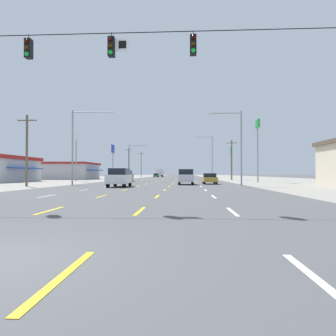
{
  "coord_description": "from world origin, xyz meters",
  "views": [
    {
      "loc": [
        3.46,
        -4.82,
        1.45
      ],
      "look_at": [
        0.27,
        54.79,
        2.48
      ],
      "focal_mm": 33.3,
      "sensor_mm": 36.0,
      "label": 1
    }
  ],
  "objects_px": {
    "sedan_inner_right_far": "(185,176)",
    "sedan_far_left_farthest": "(156,175)",
    "pole_sign_left_row_1": "(76,143)",
    "streetlight_right_row_0": "(238,142)",
    "pole_sign_right_row_1": "(258,136)",
    "pole_sign_left_row_2": "(113,152)",
    "suv_inner_left_nearest": "(119,177)",
    "pole_sign_right_row_2": "(231,155)",
    "streetlight_left_row_1": "(131,159)",
    "sedan_far_right_mid": "(210,178)",
    "streetlight_left_row_0": "(77,141)",
    "streetlight_right_row_1": "(211,154)",
    "suv_far_left_midfar": "(126,176)",
    "box_truck_far_left_distant_a": "(160,172)",
    "suv_inner_right_near": "(186,177)",
    "hatchback_inner_right_farther": "(185,175)"
  },
  "relations": [
    {
      "from": "pole_sign_right_row_1",
      "to": "streetlight_right_row_1",
      "type": "distance_m",
      "value": 25.69
    },
    {
      "from": "hatchback_inner_right_farther",
      "to": "streetlight_right_row_1",
      "type": "bearing_deg",
      "value": -78.28
    },
    {
      "from": "pole_sign_right_row_1",
      "to": "streetlight_left_row_1",
      "type": "xyz_separation_m",
      "value": [
        -24.78,
        25.06,
        -2.47
      ]
    },
    {
      "from": "suv_far_left_midfar",
      "to": "sedan_far_left_farthest",
      "type": "xyz_separation_m",
      "value": [
        -0.35,
        62.7,
        -0.27
      ]
    },
    {
      "from": "sedan_inner_right_far",
      "to": "box_truck_far_left_distant_a",
      "type": "bearing_deg",
      "value": 105.55
    },
    {
      "from": "suv_inner_right_near",
      "to": "pole_sign_left_row_1",
      "type": "xyz_separation_m",
      "value": [
        -20.28,
        16.31,
        5.99
      ]
    },
    {
      "from": "sedan_inner_right_far",
      "to": "streetlight_left_row_0",
      "type": "bearing_deg",
      "value": -103.75
    },
    {
      "from": "suv_far_left_midfar",
      "to": "sedan_inner_right_far",
      "type": "bearing_deg",
      "value": 74.15
    },
    {
      "from": "suv_inner_left_nearest",
      "to": "pole_sign_right_row_1",
      "type": "xyz_separation_m",
      "value": [
        18.73,
        17.63,
        6.51
      ]
    },
    {
      "from": "hatchback_inner_right_farther",
      "to": "streetlight_left_row_0",
      "type": "xyz_separation_m",
      "value": [
        -13.04,
        -68.69,
        4.65
      ]
    },
    {
      "from": "suv_inner_left_nearest",
      "to": "pole_sign_right_row_2",
      "type": "relative_size",
      "value": 0.62
    },
    {
      "from": "suv_inner_left_nearest",
      "to": "suv_far_left_midfar",
      "type": "relative_size",
      "value": 1.0
    },
    {
      "from": "pole_sign_right_row_1",
      "to": "streetlight_right_row_1",
      "type": "bearing_deg",
      "value": 102.33
    },
    {
      "from": "pole_sign_left_row_2",
      "to": "streetlight_right_row_0",
      "type": "bearing_deg",
      "value": -60.06
    },
    {
      "from": "sedan_inner_right_far",
      "to": "sedan_far_left_farthest",
      "type": "bearing_deg",
      "value": 113.11
    },
    {
      "from": "streetlight_right_row_0",
      "to": "sedan_far_right_mid",
      "type": "bearing_deg",
      "value": 118.19
    },
    {
      "from": "sedan_far_right_mid",
      "to": "streetlight_left_row_0",
      "type": "xyz_separation_m",
      "value": [
        -16.39,
        -5.36,
        4.68
      ]
    },
    {
      "from": "suv_inner_right_near",
      "to": "pole_sign_left_row_1",
      "type": "distance_m",
      "value": 26.71
    },
    {
      "from": "streetlight_right_row_1",
      "to": "pole_sign_left_row_1",
      "type": "bearing_deg",
      "value": -144.27
    },
    {
      "from": "suv_inner_left_nearest",
      "to": "pole_sign_right_row_1",
      "type": "height_order",
      "value": "pole_sign_right_row_1"
    },
    {
      "from": "pole_sign_right_row_1",
      "to": "streetlight_right_row_0",
      "type": "distance_m",
      "value": 14.84
    },
    {
      "from": "box_truck_far_left_distant_a",
      "to": "streetlight_right_row_1",
      "type": "height_order",
      "value": "streetlight_right_row_1"
    },
    {
      "from": "box_truck_far_left_distant_a",
      "to": "pole_sign_right_row_2",
      "type": "xyz_separation_m",
      "value": [
        21.85,
        -50.93,
        4.27
      ]
    },
    {
      "from": "streetlight_right_row_0",
      "to": "streetlight_left_row_1",
      "type": "distance_m",
      "value": 43.19
    },
    {
      "from": "sedan_far_right_mid",
      "to": "pole_sign_right_row_1",
      "type": "relative_size",
      "value": 0.45
    },
    {
      "from": "box_truck_far_left_distant_a",
      "to": "streetlight_right_row_1",
      "type": "bearing_deg",
      "value": -72.72
    },
    {
      "from": "sedan_far_right_mid",
      "to": "pole_sign_right_row_2",
      "type": "relative_size",
      "value": 0.57
    },
    {
      "from": "sedan_far_right_mid",
      "to": "streetlight_right_row_1",
      "type": "height_order",
      "value": "streetlight_right_row_1"
    },
    {
      "from": "sedan_inner_right_far",
      "to": "streetlight_left_row_1",
      "type": "height_order",
      "value": "streetlight_left_row_1"
    },
    {
      "from": "box_truck_far_left_distant_a",
      "to": "suv_far_left_midfar",
      "type": "bearing_deg",
      "value": -90.01
    },
    {
      "from": "sedan_inner_right_far",
      "to": "pole_sign_right_row_2",
      "type": "relative_size",
      "value": 0.57
    },
    {
      "from": "sedan_far_right_mid",
      "to": "streetlight_left_row_0",
      "type": "distance_m",
      "value": 17.86
    },
    {
      "from": "pole_sign_right_row_2",
      "to": "streetlight_right_row_0",
      "type": "bearing_deg",
      "value": -97.35
    },
    {
      "from": "pole_sign_right_row_2",
      "to": "pole_sign_right_row_1",
      "type": "bearing_deg",
      "value": -89.57
    },
    {
      "from": "pole_sign_left_row_1",
      "to": "pole_sign_left_row_2",
      "type": "xyz_separation_m",
      "value": [
        1.37,
        23.77,
        -0.0
      ]
    },
    {
      "from": "pole_sign_left_row_1",
      "to": "streetlight_left_row_0",
      "type": "distance_m",
      "value": 20.96
    },
    {
      "from": "sedan_inner_right_far",
      "to": "pole_sign_right_row_2",
      "type": "distance_m",
      "value": 18.09
    },
    {
      "from": "sedan_far_right_mid",
      "to": "pole_sign_right_row_1",
      "type": "xyz_separation_m",
      "value": [
        8.36,
        8.23,
        6.78
      ]
    },
    {
      "from": "pole_sign_right_row_2",
      "to": "streetlight_right_row_1",
      "type": "height_order",
      "value": "streetlight_right_row_1"
    },
    {
      "from": "hatchback_inner_right_farther",
      "to": "box_truck_far_left_distant_a",
      "type": "distance_m",
      "value": 25.46
    },
    {
      "from": "pole_sign_right_row_2",
      "to": "hatchback_inner_right_farther",
      "type": "bearing_deg",
      "value": 112.56
    },
    {
      "from": "suv_inner_left_nearest",
      "to": "pole_sign_left_row_1",
      "type": "relative_size",
      "value": 0.53
    },
    {
      "from": "suv_far_left_midfar",
      "to": "streetlight_right_row_0",
      "type": "bearing_deg",
      "value": -45.55
    },
    {
      "from": "box_truck_far_left_distant_a",
      "to": "pole_sign_right_row_2",
      "type": "bearing_deg",
      "value": -66.78
    },
    {
      "from": "sedan_far_left_farthest",
      "to": "pole_sign_left_row_2",
      "type": "relative_size",
      "value": 0.5
    },
    {
      "from": "suv_far_left_midfar",
      "to": "pole_sign_left_row_1",
      "type": "distance_m",
      "value": 11.81
    },
    {
      "from": "box_truck_far_left_distant_a",
      "to": "streetlight_right_row_1",
      "type": "distance_m",
      "value": 55.97
    },
    {
      "from": "pole_sign_left_row_1",
      "to": "streetlight_right_row_0",
      "type": "relative_size",
      "value": 1.04
    },
    {
      "from": "pole_sign_left_row_2",
      "to": "pole_sign_right_row_2",
      "type": "relative_size",
      "value": 1.12
    },
    {
      "from": "streetlight_left_row_0",
      "to": "box_truck_far_left_distant_a",
      "type": "bearing_deg",
      "value": 88.32
    }
  ]
}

